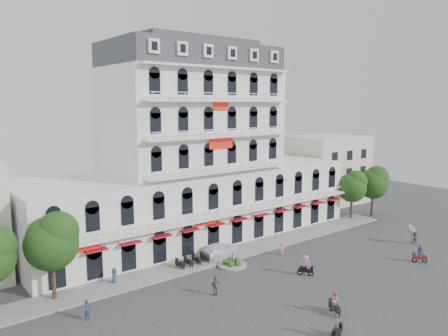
% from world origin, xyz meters
% --- Properties ---
extents(ground, '(120.00, 120.00, 0.00)m').
position_xyz_m(ground, '(0.00, 0.00, 0.00)').
color(ground, '#38383A').
rests_on(ground, ground).
extents(sidewalk, '(53.00, 4.00, 0.16)m').
position_xyz_m(sidewalk, '(0.00, 9.00, 0.08)').
color(sidewalk, gray).
rests_on(sidewalk, ground).
extents(main_building, '(45.00, 15.00, 25.80)m').
position_xyz_m(main_building, '(0.00, 18.00, 9.96)').
color(main_building, silver).
rests_on(main_building, ground).
extents(flank_building_east, '(14.00, 10.00, 12.00)m').
position_xyz_m(flank_building_east, '(30.00, 20.00, 6.00)').
color(flank_building_east, beige).
rests_on(flank_building_east, ground).
extents(traffic_island, '(3.20, 3.20, 1.60)m').
position_xyz_m(traffic_island, '(-3.00, 6.00, 0.26)').
color(traffic_island, gray).
rests_on(traffic_island, ground).
extents(parked_scooter_row, '(4.40, 1.80, 1.10)m').
position_xyz_m(parked_scooter_row, '(-6.35, 8.80, 0.00)').
color(parked_scooter_row, black).
rests_on(parked_scooter_row, ground).
extents(tree_west_inner, '(4.76, 4.76, 8.25)m').
position_xyz_m(tree_west_inner, '(-20.95, 9.48, 5.68)').
color(tree_west_inner, '#382314').
rests_on(tree_west_inner, ground).
extents(tree_east_inner, '(4.40, 4.37, 7.57)m').
position_xyz_m(tree_east_inner, '(24.05, 9.98, 5.21)').
color(tree_east_inner, '#382314').
rests_on(tree_east_inner, ground).
extents(tree_east_outer, '(4.65, 4.65, 8.05)m').
position_xyz_m(tree_east_outer, '(28.05, 8.98, 5.55)').
color(tree_east_outer, '#382314').
rests_on(tree_east_outer, ground).
extents(parked_car, '(5.00, 2.46, 1.64)m').
position_xyz_m(parked_car, '(-2.10, 9.50, 0.82)').
color(parked_car, white).
rests_on(parked_car, ground).
extents(rider_west, '(1.67, 0.73, 2.03)m').
position_xyz_m(rider_west, '(-6.29, -10.53, 0.89)').
color(rider_west, black).
rests_on(rider_west, ground).
extents(rider_southwest, '(0.91, 1.61, 2.05)m').
position_xyz_m(rider_southwest, '(-3.13, -7.87, 1.03)').
color(rider_southwest, black).
rests_on(rider_southwest, ground).
extents(rider_east, '(1.33, 1.29, 1.99)m').
position_xyz_m(rider_east, '(14.26, -6.16, 0.96)').
color(rider_east, maroon).
rests_on(rider_east, ground).
extents(rider_center, '(1.21, 1.41, 2.21)m').
position_xyz_m(rider_center, '(1.30, -0.73, 1.17)').
color(rider_center, black).
rests_on(rider_center, ground).
extents(pedestrian_left, '(0.93, 0.77, 1.64)m').
position_xyz_m(pedestrian_left, '(-15.20, 9.50, 0.82)').
color(pedestrian_left, navy).
rests_on(pedestrian_left, ground).
extents(pedestrian_mid, '(1.07, 0.45, 1.83)m').
position_xyz_m(pedestrian_mid, '(-8.86, 1.30, 0.91)').
color(pedestrian_mid, '#53545A').
rests_on(pedestrian_mid, ground).
extents(pedestrian_right, '(1.03, 0.61, 1.56)m').
position_xyz_m(pedestrian_right, '(3.86, 5.16, 0.78)').
color(pedestrian_right, pink).
rests_on(pedestrian_right, ground).
extents(pedestrian_far, '(0.74, 0.74, 1.73)m').
position_xyz_m(pedestrian_far, '(-20.00, 4.11, 0.87)').
color(pedestrian_far, navy).
rests_on(pedestrian_far, ground).
extents(balloon_vendor, '(1.37, 1.31, 2.45)m').
position_xyz_m(balloon_vendor, '(19.88, -2.38, 1.26)').
color(balloon_vendor, slate).
rests_on(balloon_vendor, ground).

